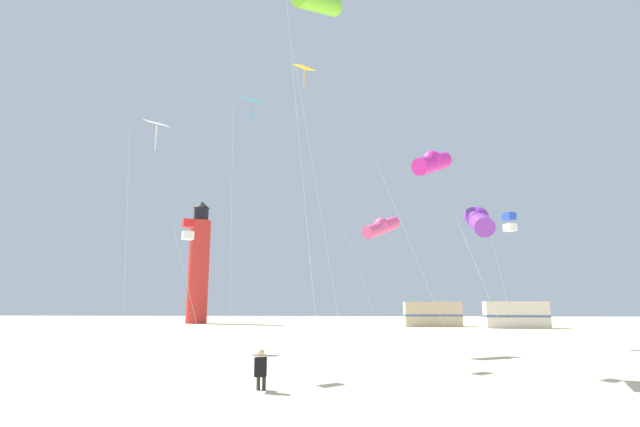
{
  "coord_description": "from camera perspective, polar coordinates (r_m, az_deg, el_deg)",
  "views": [
    {
      "loc": [
        2.01,
        -7.83,
        2.37
      ],
      "look_at": [
        0.46,
        13.19,
        6.51
      ],
      "focal_mm": 26.32,
      "sensor_mm": 36.0,
      "label": 1
    }
  ],
  "objects": [
    {
      "name": "kite_tube_rainbow",
      "position": [
        25.43,
        7.47,
        -1.61
      ],
      "size": [
        3.15,
        3.17,
        7.23
      ],
      "color": "silver",
      "rests_on": "ground"
    },
    {
      "name": "kite_tube_lime",
      "position": [
        19.57,
        -0.32,
        24.35
      ],
      "size": [
        2.15,
        2.46,
        14.43
      ],
      "color": "silver",
      "rests_on": "ground"
    },
    {
      "name": "kite_tube_magenta",
      "position": [
        19.79,
        13.48,
        6.06
      ],
      "size": [
        3.31,
        3.51,
        8.81
      ],
      "color": "silver",
      "rests_on": "ground"
    },
    {
      "name": "lighthouse_distant",
      "position": [
        66.85,
        -14.52,
        -6.08
      ],
      "size": [
        2.8,
        2.8,
        16.8
      ],
      "color": "red",
      "rests_on": "ground"
    },
    {
      "name": "rv_van_cream",
      "position": [
        55.42,
        22.7,
        -11.3
      ],
      "size": [
        6.59,
        2.79,
        2.8
      ],
      "rotation": [
        0.0,
        0.0,
        -0.07
      ],
      "color": "beige",
      "rests_on": "ground"
    },
    {
      "name": "rv_van_tan",
      "position": [
        56.83,
        13.5,
        -11.81
      ],
      "size": [
        6.5,
        2.52,
        2.8
      ],
      "rotation": [
        0.0,
        0.0,
        0.03
      ],
      "color": "#C6B28C",
      "rests_on": "ground"
    },
    {
      "name": "kite_diamond_cyan",
      "position": [
        24.64,
        -8.55,
        12.13
      ],
      "size": [
        1.67,
        1.67,
        12.9
      ],
      "color": "silver",
      "rests_on": "ground"
    },
    {
      "name": "kite_flyer_standing",
      "position": [
        14.03,
        -7.21,
        -18.23
      ],
      "size": [
        0.37,
        0.53,
        1.16
      ],
      "rotation": [
        0.0,
        0.0,
        3.25
      ],
      "color": "black",
      "rests_on": "ground"
    },
    {
      "name": "kite_diamond_gold",
      "position": [
        23.77,
        -1.78,
        15.83
      ],
      "size": [
        2.54,
        2.54,
        14.11
      ],
      "color": "silver",
      "rests_on": "ground"
    },
    {
      "name": "kite_diamond_white",
      "position": [
        21.35,
        -19.46,
        9.26
      ],
      "size": [
        1.85,
        1.85,
        10.21
      ],
      "color": "silver",
      "rests_on": "ground"
    },
    {
      "name": "kite_box_scarlet",
      "position": [
        27.49,
        -15.74,
        -1.89
      ],
      "size": [
        1.74,
        1.74,
        7.16
      ],
      "color": "silver",
      "rests_on": "ground"
    },
    {
      "name": "kite_box_blue",
      "position": [
        31.46,
        22.06,
        -0.98
      ],
      "size": [
        1.6,
        1.67,
        8.05
      ],
      "color": "silver",
      "rests_on": "ground"
    },
    {
      "name": "kite_tube_violet",
      "position": [
        17.94,
        18.69,
        -0.79
      ],
      "size": [
        1.77,
        2.54,
        6.11
      ],
      "color": "silver",
      "rests_on": "ground"
    }
  ]
}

